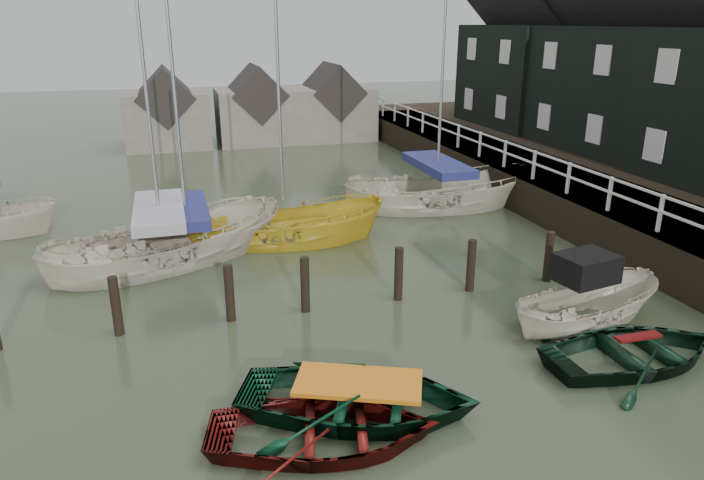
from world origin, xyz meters
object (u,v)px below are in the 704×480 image
object	(u,v)px
rowboat_green	(358,414)
rowboat_red	(324,444)
sailboat_c	(284,240)
motorboat	(584,319)
sailboat_d	(436,205)
rowboat_dkgreen	(634,363)
sailboat_b	(190,255)
sailboat_a	(164,261)

from	to	relation	value
rowboat_green	rowboat_red	bearing A→B (deg)	153.54
rowboat_red	sailboat_c	size ratio (longest dim) A/B	0.38
motorboat	sailboat_d	bearing A→B (deg)	-13.31
rowboat_dkgreen	motorboat	size ratio (longest dim) A/B	0.92
sailboat_c	sailboat_d	xyz separation A→B (m)	(6.27, 2.18, 0.05)
sailboat_b	sailboat_c	distance (m)	3.08
rowboat_dkgreen	sailboat_d	size ratio (longest dim) A/B	0.29
sailboat_b	sailboat_d	bearing A→B (deg)	-95.54
rowboat_dkgreen	motorboat	distance (m)	1.87
rowboat_dkgreen	sailboat_a	bearing A→B (deg)	46.35
motorboat	rowboat_green	bearing A→B (deg)	97.72
rowboat_green	sailboat_c	size ratio (longest dim) A/B	0.42
rowboat_red	rowboat_dkgreen	world-z (taller)	rowboat_dkgreen
motorboat	sailboat_d	world-z (taller)	sailboat_d
rowboat_green	motorboat	bearing A→B (deg)	-48.92
rowboat_red	sailboat_b	xyz separation A→B (m)	(-1.75, 9.71, 0.06)
rowboat_dkgreen	rowboat_green	bearing A→B (deg)	90.17
sailboat_c	rowboat_red	bearing A→B (deg)	-177.91
rowboat_green	sailboat_b	world-z (taller)	sailboat_b
motorboat	rowboat_red	bearing A→B (deg)	100.82
rowboat_dkgreen	sailboat_d	distance (m)	11.85
rowboat_red	sailboat_b	size ratio (longest dim) A/B	0.37
sailboat_a	rowboat_red	bearing A→B (deg)	173.97
sailboat_b	sailboat_c	world-z (taller)	sailboat_b
rowboat_green	sailboat_a	xyz separation A→B (m)	(-3.29, 8.75, 0.06)
sailboat_b	sailboat_c	bearing A→B (deg)	-99.94
sailboat_a	sailboat_c	bearing A→B (deg)	-96.32
rowboat_green	sailboat_a	size ratio (longest dim) A/B	0.37
rowboat_dkgreen	sailboat_c	world-z (taller)	sailboat_c
sailboat_a	sailboat_b	distance (m)	0.79
rowboat_dkgreen	motorboat	world-z (taller)	motorboat
motorboat	sailboat_d	distance (m)	9.98
sailboat_a	sailboat_d	bearing A→B (deg)	-93.35
rowboat_green	sailboat_d	distance (m)	13.67
rowboat_red	sailboat_c	bearing A→B (deg)	6.61
sailboat_a	sailboat_d	distance (m)	10.49
sailboat_b	sailboat_d	size ratio (longest dim) A/B	0.78
rowboat_dkgreen	sailboat_a	world-z (taller)	sailboat_a
sailboat_a	sailboat_c	size ratio (longest dim) A/B	1.15
sailboat_b	rowboat_dkgreen	bearing A→B (deg)	-159.08
sailboat_a	sailboat_c	distance (m)	3.86
sailboat_a	motorboat	bearing A→B (deg)	-146.72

